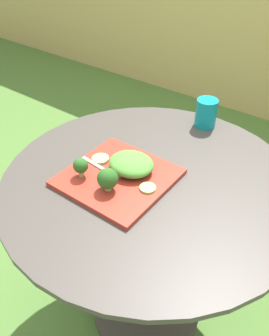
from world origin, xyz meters
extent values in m
plane|color=#4C7533|center=(0.00, 0.00, 0.00)|extent=(12.00, 12.00, 0.00)
cylinder|color=#423D38|center=(0.00, 0.00, 0.69)|extent=(0.90, 0.90, 0.02)
cylinder|color=#423D38|center=(0.00, 0.00, 0.36)|extent=(0.06, 0.06, 0.65)
cylinder|color=#423D38|center=(0.00, 0.00, 0.02)|extent=(0.44, 0.44, 0.04)
cylinder|color=black|center=(0.20, 0.74, 0.22)|extent=(0.02, 0.02, 0.43)
cube|color=#AD3323|center=(-0.08, -0.06, 0.71)|extent=(0.30, 0.30, 0.01)
cylinder|color=#0F8C93|center=(-0.02, 0.37, 0.75)|extent=(0.08, 0.08, 0.10)
cylinder|color=#0D777D|center=(-0.02, 0.37, 0.74)|extent=(0.07, 0.07, 0.07)
cube|color=silver|center=(-0.16, -0.06, 0.72)|extent=(0.11, 0.02, 0.00)
cube|color=silver|center=(-0.09, -0.07, 0.72)|extent=(0.05, 0.03, 0.00)
ellipsoid|color=#519338|center=(-0.06, -0.02, 0.74)|extent=(0.14, 0.12, 0.05)
cylinder|color=#99B770|center=(-0.16, -0.13, 0.73)|extent=(0.02, 0.02, 0.02)
sphere|color=#285B1E|center=(-0.16, -0.13, 0.76)|extent=(0.04, 0.04, 0.04)
cylinder|color=#99B770|center=(-0.06, -0.13, 0.72)|extent=(0.02, 0.02, 0.01)
sphere|color=#285B1E|center=(-0.06, -0.13, 0.76)|extent=(0.06, 0.06, 0.06)
cylinder|color=#8EB766|center=(-0.17, -0.03, 0.72)|extent=(0.05, 0.05, 0.01)
cylinder|color=#8EB766|center=(0.03, -0.06, 0.72)|extent=(0.05, 0.05, 0.01)
camera|label=1|loc=(0.45, -0.69, 1.38)|focal=37.92mm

